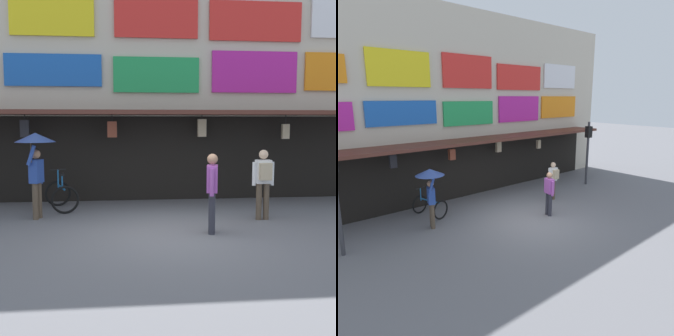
% 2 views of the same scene
% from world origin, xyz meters
% --- Properties ---
extents(ground_plane, '(80.00, 80.00, 0.00)m').
position_xyz_m(ground_plane, '(0.00, 0.00, 0.00)').
color(ground_plane, slate).
extents(shopfront, '(18.00, 2.60, 8.00)m').
position_xyz_m(shopfront, '(0.01, 4.57, 3.96)').
color(shopfront, beige).
rests_on(shopfront, ground).
extents(bicycle_parked, '(1.04, 1.32, 1.05)m').
position_xyz_m(bicycle_parked, '(-2.65, 2.76, 0.39)').
color(bicycle_parked, black).
rests_on(bicycle_parked, ground).
extents(pedestrian_in_blue, '(0.53, 0.35, 1.68)m').
position_xyz_m(pedestrian_in_blue, '(2.32, 1.06, 0.98)').
color(pedestrian_in_blue, brown).
rests_on(pedestrian_in_blue, ground).
extents(pedestrian_in_red, '(0.30, 0.52, 1.68)m').
position_xyz_m(pedestrian_in_red, '(0.85, -0.05, 0.95)').
color(pedestrian_in_red, '#2D2D38').
rests_on(pedestrian_in_red, ground).
extents(pedestrian_with_umbrella, '(0.96, 0.96, 2.08)m').
position_xyz_m(pedestrian_with_umbrella, '(-3.07, 1.73, 1.64)').
color(pedestrian_with_umbrella, brown).
rests_on(pedestrian_with_umbrella, ground).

